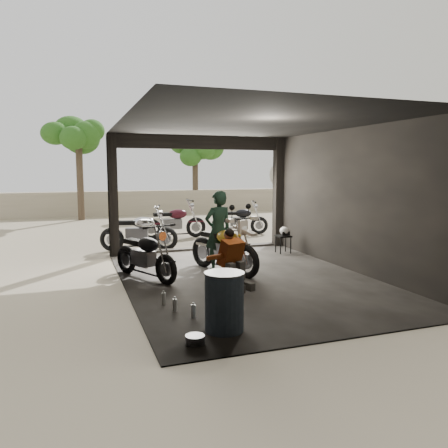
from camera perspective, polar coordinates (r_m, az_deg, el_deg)
ground at (r=9.24m, az=2.95°, el=-7.20°), size 80.00×80.00×0.00m
garage at (r=9.51m, az=1.75°, el=1.05°), size 7.00×7.13×3.20m
boundary_wall at (r=22.60m, az=-10.61°, el=2.75°), size 18.00×0.30×1.20m
tree_left at (r=20.85m, az=-18.52°, el=11.46°), size 2.20×2.20×5.60m
tree_right at (r=23.16m, az=-3.81°, el=10.28°), size 2.20×2.20×5.00m
main_bike at (r=9.67m, az=-0.08°, el=-2.62°), size 1.48×2.10×1.29m
left_bike at (r=9.25m, az=-10.30°, el=-3.51°), size 1.43×1.89×1.19m
outside_bike_a at (r=12.47m, az=-11.07°, el=-0.59°), size 2.02×1.22×1.28m
outside_bike_b at (r=14.56m, az=-6.57°, el=0.63°), size 1.91×0.79×1.29m
outside_bike_c at (r=15.39m, az=2.07°, el=0.83°), size 1.88×1.17×1.19m
rider at (r=9.82m, az=-0.76°, el=-0.92°), size 0.73×0.55×1.82m
mechanic at (r=8.36m, az=1.44°, el=-4.79°), size 0.79×0.92×1.12m
stool at (r=11.98m, az=7.74°, el=-1.82°), size 0.36×0.36×0.51m
helmet at (r=11.97m, az=7.89°, el=-0.90°), size 0.28×0.29×0.24m
oil_drum at (r=6.23m, az=0.05°, el=-10.24°), size 0.67×0.67×0.85m
sign_post at (r=14.09m, az=7.50°, el=4.81°), size 0.85×0.08×2.54m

